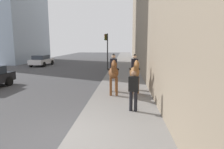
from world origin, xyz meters
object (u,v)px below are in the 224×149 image
Objects in this scene: mounted_horse_far at (135,71)px; car_mid_lane at (42,60)px; traffic_light_near_curb at (107,46)px; mounted_horse_near at (114,72)px; pedestrian_greeting at (134,88)px.

mounted_horse_far is 0.51× the size of car_mid_lane.
mounted_horse_near is at bearing -172.28° from traffic_light_near_curb.
mounted_horse_near is 0.56× the size of traffic_light_near_curb.
mounted_horse_far is 10.76m from traffic_light_near_curb.
car_mid_lane is at bearing -142.92° from mounted_horse_far.
traffic_light_near_curb reaches higher than car_mid_lane.
mounted_horse_near reaches higher than car_mid_lane.
pedestrian_greeting is at bearing -7.04° from mounted_horse_far.
traffic_light_near_curb reaches higher than mounted_horse_near.
traffic_light_near_curb is at bearing -177.51° from mounted_horse_near.
traffic_light_near_curb is (13.57, 2.48, 1.61)m from pedestrian_greeting.
pedestrian_greeting is (-2.71, -1.00, -0.28)m from mounted_horse_near.
car_mid_lane is 1.09× the size of traffic_light_near_curb.
mounted_horse_near is at bearing -143.62° from car_mid_lane.
car_mid_lane is at bearing 44.68° from pedestrian_greeting.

